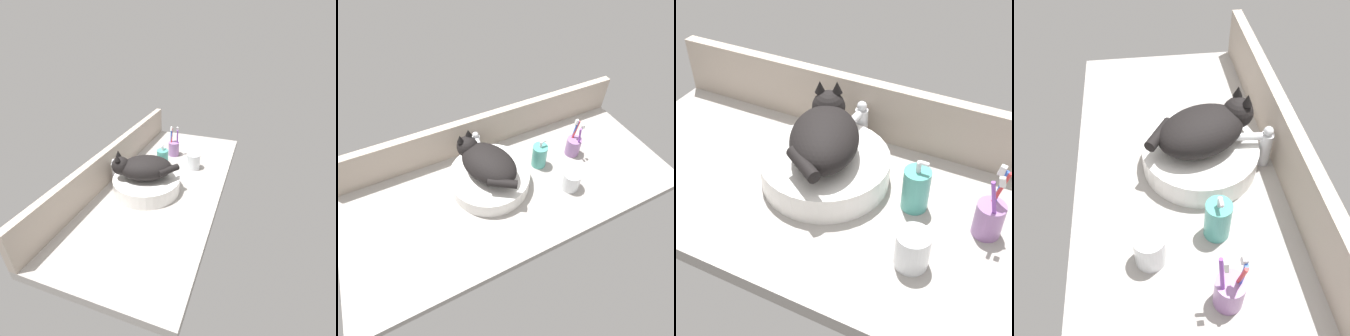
% 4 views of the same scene
% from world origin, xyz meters
% --- Properties ---
extents(ground_plane, '(1.38, 0.61, 0.04)m').
position_xyz_m(ground_plane, '(0.00, 0.00, -0.02)').
color(ground_plane, '#9E9993').
extents(backsplash_panel, '(1.38, 0.04, 0.17)m').
position_xyz_m(backsplash_panel, '(0.00, 0.29, 0.09)').
color(backsplash_panel, '#AD9E8E').
rests_on(backsplash_panel, ground_plane).
extents(sink_basin, '(0.33, 0.33, 0.07)m').
position_xyz_m(sink_basin, '(-0.08, 0.05, 0.04)').
color(sink_basin, white).
rests_on(sink_basin, ground_plane).
extents(cat, '(0.25, 0.31, 0.14)m').
position_xyz_m(cat, '(-0.09, 0.07, 0.13)').
color(cat, black).
rests_on(cat, sink_basin).
extents(faucet, '(0.04, 0.12, 0.14)m').
position_xyz_m(faucet, '(-0.07, 0.23, 0.07)').
color(faucet, silver).
rests_on(faucet, ground_plane).
extents(soap_dispenser, '(0.07, 0.07, 0.14)m').
position_xyz_m(soap_dispenser, '(0.16, 0.06, 0.06)').
color(soap_dispenser, teal).
rests_on(soap_dispenser, ground_plane).
extents(toothbrush_cup, '(0.07, 0.07, 0.19)m').
position_xyz_m(toothbrush_cup, '(0.34, 0.05, 0.05)').
color(toothbrush_cup, '#996BA8').
rests_on(toothbrush_cup, ground_plane).
extents(water_glass, '(0.08, 0.08, 0.09)m').
position_xyz_m(water_glass, '(0.21, -0.11, 0.04)').
color(water_glass, white).
rests_on(water_glass, ground_plane).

